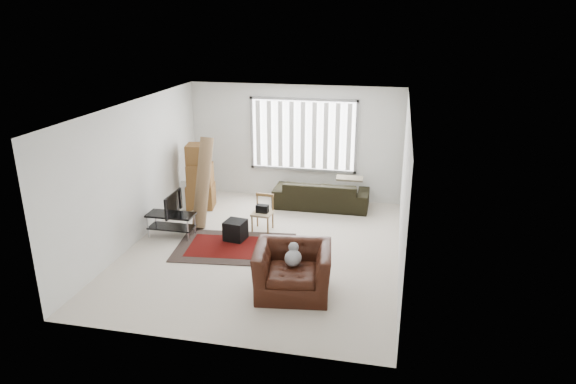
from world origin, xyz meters
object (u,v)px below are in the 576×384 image
moving_boxes (200,179)px  armchair (293,267)px  side_chair (263,211)px  tv_stand (171,220)px  sofa (321,190)px

moving_boxes → armchair: (2.82, -3.31, -0.24)m
side_chair → tv_stand: bearing=-155.2°
moving_boxes → sofa: 2.77m
moving_boxes → sofa: (2.69, 0.58, -0.27)m
tv_stand → armchair: armchair is taller
tv_stand → side_chair: (1.71, 0.66, 0.08)m
side_chair → armchair: size_ratio=0.56×
tv_stand → side_chair: bearing=21.3°
armchair → moving_boxes: bearing=123.0°
tv_stand → moving_boxes: moving_boxes is taller
sofa → armchair: (0.13, -3.89, 0.03)m
armchair → sofa: bearing=84.4°
moving_boxes → side_chair: (1.72, -0.98, -0.27)m
moving_boxes → armchair: size_ratio=1.12×
moving_boxes → side_chair: moving_boxes is taller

